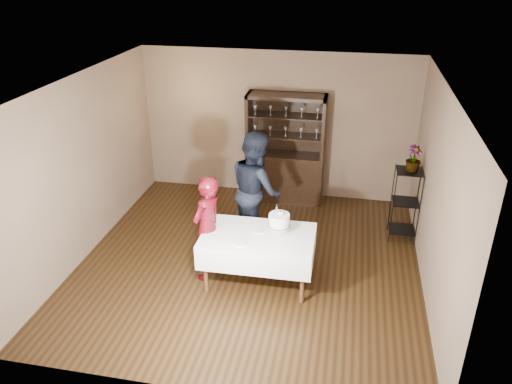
{
  "coord_description": "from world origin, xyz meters",
  "views": [
    {
      "loc": [
        1.32,
        -6.16,
        4.25
      ],
      "look_at": [
        0.08,
        0.1,
        1.14
      ],
      "focal_mm": 35.0,
      "sensor_mm": 36.0,
      "label": 1
    }
  ],
  "objects_px": {
    "plant_etagere": "(405,202)",
    "potted_plant": "(414,159)",
    "china_hutch": "(285,166)",
    "man": "(256,189)",
    "woman": "(207,228)",
    "cake": "(279,221)",
    "cake_table": "(258,246)"
  },
  "relations": [
    {
      "from": "china_hutch",
      "to": "man",
      "type": "distance_m",
      "value": 1.69
    },
    {
      "from": "cake_table",
      "to": "china_hutch",
      "type": "bearing_deg",
      "value": 90.32
    },
    {
      "from": "cake",
      "to": "potted_plant",
      "type": "distance_m",
      "value": 2.41
    },
    {
      "from": "china_hutch",
      "to": "woman",
      "type": "height_order",
      "value": "china_hutch"
    },
    {
      "from": "plant_etagere",
      "to": "woman",
      "type": "xyz_separation_m",
      "value": [
        -2.78,
        -1.63,
        0.13
      ]
    },
    {
      "from": "china_hutch",
      "to": "woman",
      "type": "bearing_deg",
      "value": -104.74
    },
    {
      "from": "plant_etagere",
      "to": "potted_plant",
      "type": "height_order",
      "value": "potted_plant"
    },
    {
      "from": "cake_table",
      "to": "woman",
      "type": "xyz_separation_m",
      "value": [
        -0.72,
        0.01,
        0.19
      ]
    },
    {
      "from": "cake_table",
      "to": "cake",
      "type": "relative_size",
      "value": 3.54
    },
    {
      "from": "man",
      "to": "cake",
      "type": "height_order",
      "value": "man"
    },
    {
      "from": "cake",
      "to": "potted_plant",
      "type": "bearing_deg",
      "value": 39.65
    },
    {
      "from": "china_hutch",
      "to": "man",
      "type": "relative_size",
      "value": 1.07
    },
    {
      "from": "china_hutch",
      "to": "plant_etagere",
      "type": "height_order",
      "value": "china_hutch"
    },
    {
      "from": "china_hutch",
      "to": "potted_plant",
      "type": "height_order",
      "value": "china_hutch"
    },
    {
      "from": "china_hutch",
      "to": "potted_plant",
      "type": "relative_size",
      "value": 4.85
    },
    {
      "from": "cake_table",
      "to": "woman",
      "type": "distance_m",
      "value": 0.75
    },
    {
      "from": "cake",
      "to": "potted_plant",
      "type": "xyz_separation_m",
      "value": [
        1.82,
        1.51,
        0.45
      ]
    },
    {
      "from": "woman",
      "to": "potted_plant",
      "type": "height_order",
      "value": "potted_plant"
    },
    {
      "from": "cake_table",
      "to": "cake",
      "type": "xyz_separation_m",
      "value": [
        0.27,
        0.12,
        0.36
      ]
    },
    {
      "from": "china_hutch",
      "to": "plant_etagere",
      "type": "distance_m",
      "value": 2.33
    },
    {
      "from": "plant_etagere",
      "to": "cake",
      "type": "xyz_separation_m",
      "value": [
        -1.8,
        -1.52,
        0.29
      ]
    },
    {
      "from": "plant_etagere",
      "to": "cake",
      "type": "distance_m",
      "value": 2.37
    },
    {
      "from": "cake_table",
      "to": "man",
      "type": "xyz_separation_m",
      "value": [
        -0.23,
        1.04,
        0.35
      ]
    },
    {
      "from": "cake_table",
      "to": "potted_plant",
      "type": "height_order",
      "value": "potted_plant"
    },
    {
      "from": "woman",
      "to": "man",
      "type": "height_order",
      "value": "man"
    },
    {
      "from": "plant_etagere",
      "to": "cake_table",
      "type": "distance_m",
      "value": 2.64
    },
    {
      "from": "china_hutch",
      "to": "cake",
      "type": "bearing_deg",
      "value": -83.72
    },
    {
      "from": "man",
      "to": "woman",
      "type": "bearing_deg",
      "value": 124.16
    },
    {
      "from": "plant_etagere",
      "to": "potted_plant",
      "type": "distance_m",
      "value": 0.74
    },
    {
      "from": "cake",
      "to": "plant_etagere",
      "type": "bearing_deg",
      "value": 40.27
    },
    {
      "from": "cake_table",
      "to": "cake",
      "type": "bearing_deg",
      "value": 23.77
    },
    {
      "from": "china_hutch",
      "to": "man",
      "type": "bearing_deg",
      "value": -97.47
    }
  ]
}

